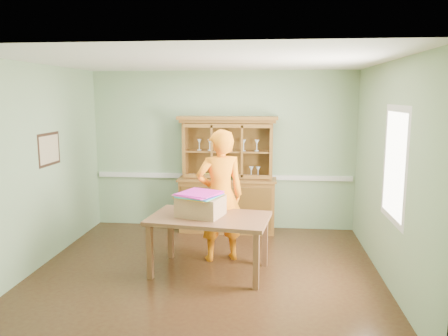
# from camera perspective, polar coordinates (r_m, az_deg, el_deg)

# --- Properties ---
(floor) EXTENTS (4.50, 4.50, 0.00)m
(floor) POSITION_cam_1_polar(r_m,az_deg,el_deg) (5.93, -2.30, -13.21)
(floor) COLOR #3F2914
(floor) RESTS_ON ground
(ceiling) EXTENTS (4.50, 4.50, 0.00)m
(ceiling) POSITION_cam_1_polar(r_m,az_deg,el_deg) (5.49, -2.49, 13.78)
(ceiling) COLOR white
(ceiling) RESTS_ON wall_back
(wall_back) EXTENTS (4.50, 0.00, 4.50)m
(wall_back) POSITION_cam_1_polar(r_m,az_deg,el_deg) (7.52, -0.20, 2.30)
(wall_back) COLOR #84A27A
(wall_back) RESTS_ON floor
(wall_left) EXTENTS (0.00, 4.00, 4.00)m
(wall_left) POSITION_cam_1_polar(r_m,az_deg,el_deg) (6.28, -23.15, 0.13)
(wall_left) COLOR #84A27A
(wall_left) RESTS_ON floor
(wall_right) EXTENTS (0.00, 4.00, 4.00)m
(wall_right) POSITION_cam_1_polar(r_m,az_deg,el_deg) (5.69, 20.66, -0.63)
(wall_right) COLOR #84A27A
(wall_right) RESTS_ON floor
(wall_front) EXTENTS (4.50, 0.00, 4.50)m
(wall_front) POSITION_cam_1_polar(r_m,az_deg,el_deg) (3.63, -6.96, -5.53)
(wall_front) COLOR #84A27A
(wall_front) RESTS_ON floor
(chair_rail) EXTENTS (4.41, 0.05, 0.08)m
(chair_rail) POSITION_cam_1_polar(r_m,az_deg,el_deg) (7.56, -0.21, -1.11)
(chair_rail) COLOR silver
(chair_rail) RESTS_ON wall_back
(framed_map) EXTENTS (0.03, 0.60, 0.46)m
(framed_map) POSITION_cam_1_polar(r_m,az_deg,el_deg) (6.51, -21.83, 2.29)
(framed_map) COLOR black
(framed_map) RESTS_ON wall_left
(window_panel) EXTENTS (0.03, 0.96, 1.36)m
(window_panel) POSITION_cam_1_polar(r_m,az_deg,el_deg) (5.37, 21.34, 0.40)
(window_panel) COLOR silver
(window_panel) RESTS_ON wall_right
(china_hutch) EXTENTS (1.66, 0.55, 1.95)m
(china_hutch) POSITION_cam_1_polar(r_m,az_deg,el_deg) (7.40, 0.45, -3.01)
(china_hutch) COLOR brown
(china_hutch) RESTS_ON floor
(dining_table) EXTENTS (1.61, 1.09, 0.75)m
(dining_table) POSITION_cam_1_polar(r_m,az_deg,el_deg) (5.66, -1.93, -7.20)
(dining_table) COLOR brown
(dining_table) RESTS_ON floor
(cardboard_box) EXTENTS (0.64, 0.57, 0.25)m
(cardboard_box) POSITION_cam_1_polar(r_m,az_deg,el_deg) (5.64, -3.06, -4.99)
(cardboard_box) COLOR tan
(cardboard_box) RESTS_ON dining_table
(kite_stack) EXTENTS (0.63, 0.63, 0.05)m
(kite_stack) POSITION_cam_1_polar(r_m,az_deg,el_deg) (5.59, -3.37, -3.51)
(kite_stack) COLOR orange
(kite_stack) RESTS_ON cardboard_box
(person) EXTENTS (0.78, 0.64, 1.84)m
(person) POSITION_cam_1_polar(r_m,az_deg,el_deg) (6.04, -0.50, -3.64)
(person) COLOR orange
(person) RESTS_ON floor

